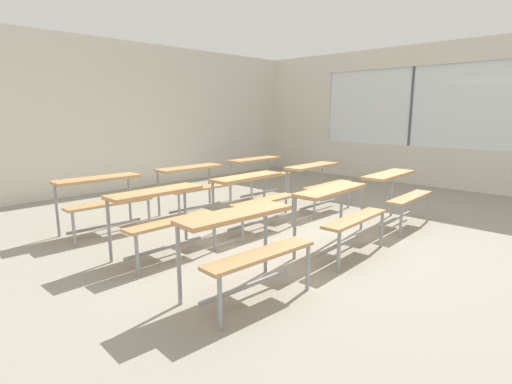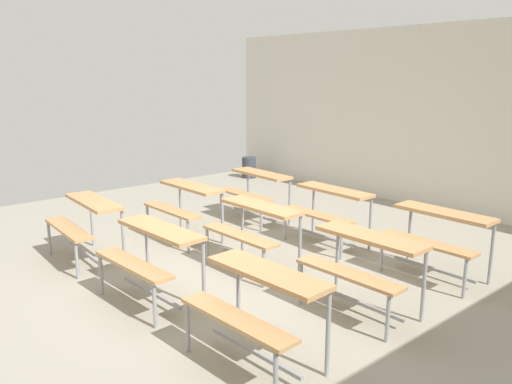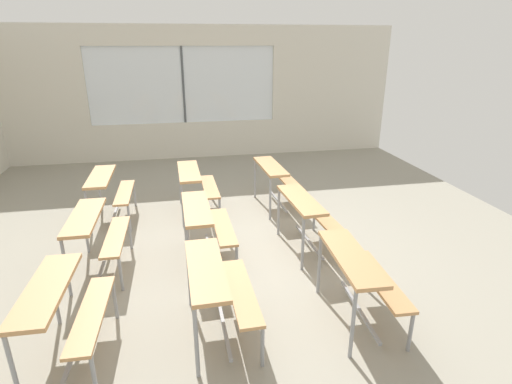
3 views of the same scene
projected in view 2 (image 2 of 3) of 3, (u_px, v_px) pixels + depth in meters
The scene contains 12 objects.
ground at pixel (226, 280), 5.74m from camera, with size 10.00×9.00×0.05m, color gray.
wall_back at pixel (447, 119), 8.26m from camera, with size 10.00×0.12×3.00m, color silver.
desk_bench_r0c0 at pixel (85, 216), 6.14m from camera, with size 1.13×0.65×0.74m.
desk_bench_r0c1 at pixel (151, 247), 5.03m from camera, with size 1.13×0.64×0.74m.
desk_bench_r0c2 at pixel (257, 296), 3.93m from camera, with size 1.13×0.64×0.74m.
desk_bench_r1c0 at pixel (185, 199), 6.96m from camera, with size 1.11×0.61×0.74m.
desk_bench_r1c1 at pixel (254, 221), 5.90m from camera, with size 1.11×0.61×0.74m.
desk_bench_r1c2 at pixel (363, 256), 4.79m from camera, with size 1.11×0.61×0.74m.
desk_bench_r2c0 at pixel (256, 185), 7.85m from camera, with size 1.12×0.62×0.74m.
desk_bench_r2c1 at pixel (328, 203), 6.74m from camera, with size 1.11×0.60×0.74m.
desk_bench_r2c2 at pixel (438, 228), 5.64m from camera, with size 1.10×0.59×0.74m.
trash_bin at pixel (249, 167), 11.20m from camera, with size 0.30×0.30×0.45m, color #333842.
Camera 2 is at (4.29, -3.25, 2.22)m, focal length 36.11 mm.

